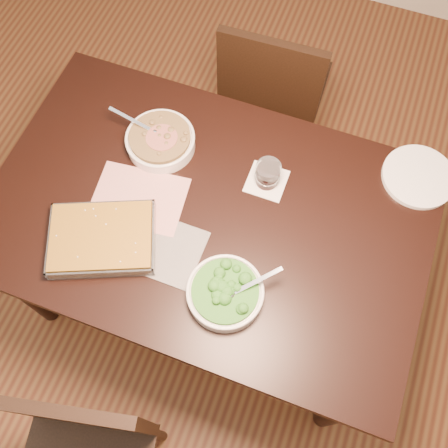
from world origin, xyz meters
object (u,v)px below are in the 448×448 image
chair_far (273,91)px  broccoli_bowl (225,293)px  baking_dish (102,239)px  wine_tumbler (268,174)px  table (208,225)px  stew_bowl (160,140)px  dinner_plate (418,177)px

chair_far → broccoli_bowl: bearing=96.6°
baking_dish → wine_tumbler: (0.40, 0.38, 0.02)m
table → stew_bowl: stew_bowl is taller
baking_dish → chair_far: 1.03m
wine_tumbler → broccoli_bowl: bearing=-88.9°
broccoli_bowl → wine_tumbler: 0.41m
stew_bowl → baking_dish: bearing=-93.7°
stew_bowl → broccoli_bowl: (0.38, -0.41, -0.00)m
broccoli_bowl → baking_dish: size_ratio=0.59×
chair_far → baking_dish: bearing=72.7°
broccoli_bowl → wine_tumbler: (-0.01, 0.41, 0.02)m
stew_bowl → wine_tumbler: (0.38, -0.01, 0.02)m
stew_bowl → dinner_plate: bearing=12.1°
stew_bowl → chair_far: bearing=67.5°
broccoli_bowl → wine_tumbler: size_ratio=2.51×
table → chair_far: 0.76m
broccoli_bowl → chair_far: chair_far is taller
wine_tumbler → dinner_plate: wine_tumbler is taller
stew_bowl → wine_tumbler: wine_tumbler is taller
stew_bowl → dinner_plate: (0.84, 0.18, -0.02)m
baking_dish → wine_tumbler: size_ratio=4.27×
table → wine_tumbler: wine_tumbler is taller
broccoli_bowl → stew_bowl: bearing=132.8°
stew_bowl → baking_dish: 0.39m
dinner_plate → chair_far: bearing=147.3°
chair_far → wine_tumbler: bearing=101.9°
baking_dish → dinner_plate: bearing=10.2°
table → baking_dish: baking_dish is taller
stew_bowl → dinner_plate: size_ratio=1.09×
table → wine_tumbler: bearing=51.1°
table → baking_dish: (-0.26, -0.20, 0.12)m
wine_tumbler → chair_far: chair_far is taller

